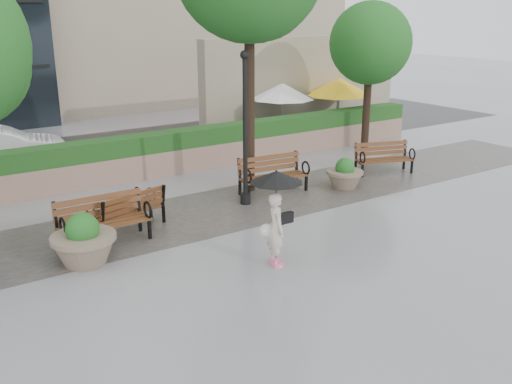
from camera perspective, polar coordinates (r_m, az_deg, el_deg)
ground at (r=12.18m, az=-0.88°, el=-6.64°), size 100.00×100.00×0.00m
cobble_strip at (r=14.60m, az=-7.36°, el=-2.55°), size 28.00×3.20×0.01m
hedge_wall at (r=17.93m, az=-13.28°, el=3.15°), size 24.00×0.80×1.35m
cafe_wall at (r=24.98m, az=4.84°, el=10.69°), size 10.00×0.60×4.00m
cafe_hedge at (r=23.24m, az=7.19°, el=6.21°), size 8.00×0.50×0.90m
asphalt_street at (r=21.77m, az=-17.00°, el=3.58°), size 40.00×7.00×0.00m
bench_1 at (r=13.22m, az=-14.92°, el=-3.75°), size 2.03×0.82×1.08m
bench_2 at (r=13.94m, az=-12.62°, el=-2.59°), size 1.93×1.15×0.98m
bench_3 at (r=16.35m, az=1.74°, el=0.96°), size 2.05×0.99×1.06m
bench_4 at (r=18.83m, az=12.64°, el=2.71°), size 1.95×1.28×0.98m
planter_left at (r=12.27m, az=-16.82°, el=-5.04°), size 1.33×1.33×1.12m
planter_right at (r=17.01m, az=8.85°, el=1.57°), size 1.09×1.09×0.91m
lamppost at (r=15.01m, az=-1.09°, el=5.29°), size 0.28×0.28×4.08m
tree_2 at (r=21.73m, az=11.50°, el=14.12°), size 3.11×2.96×5.38m
patio_umb_white at (r=22.66m, az=2.68°, el=9.99°), size 2.50×2.50×2.30m
patio_umb_yellow_a at (r=23.80m, az=8.20°, el=10.20°), size 2.50×2.50×2.30m
patio_umb_yellow_b at (r=24.64m, az=8.36°, el=10.44°), size 2.50×2.50×2.30m
car_right at (r=20.59m, az=-24.27°, el=4.02°), size 4.46×2.14×1.41m
pedestrian at (r=11.49m, az=2.03°, el=-1.69°), size 1.08×1.08×1.98m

